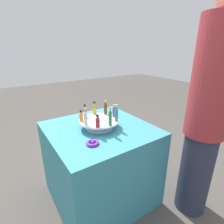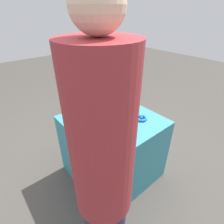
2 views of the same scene
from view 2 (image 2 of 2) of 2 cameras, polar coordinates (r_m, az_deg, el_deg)
The scene contains 15 objects.
ground_plane at distance 2.13m, azimuth 0.19°, elevation -18.58°, with size 12.00×12.00×0.00m, color #4C4742.
party_table at distance 1.88m, azimuth 0.20°, elevation -11.51°, with size 0.82×0.82×0.71m.
display_stand at distance 1.64m, azimuth 0.23°, elevation -1.06°, with size 0.33×0.33×0.07m.
bottle_orange at distance 1.72m, azimuth -1.08°, elevation 3.29°, with size 0.03×0.03×0.09m.
bottle_clear at distance 1.66m, azimuth -3.85°, elevation 3.02°, with size 0.03×0.03×0.14m.
bottle_red at distance 1.59m, azimuth -4.88°, elevation 0.83°, with size 0.03×0.03×0.10m.
bottle_green at distance 1.50m, azimuth -3.54°, elevation -0.10°, with size 0.02×0.02×0.15m.
bottle_teal at distance 1.47m, azimuth -0.14°, elevation -1.01°, with size 0.03×0.03×0.14m.
bottle_purple at distance 1.50m, azimuth 3.45°, elevation -0.97°, with size 0.03×0.03×0.11m.
bottle_brown at distance 1.57m, azimuth 5.30°, elevation 0.86°, with size 0.03×0.03×0.12m.
bottle_gold at distance 1.66m, azimuth 4.68°, elevation 2.41°, with size 0.03×0.03×0.12m.
bottle_amber at distance 1.71m, azimuth 2.18°, elevation 3.41°, with size 0.03×0.03×0.11m.
ribbon_bow_purple at distance 1.68m, azimuth -9.09°, elevation -2.04°, with size 0.09×0.09×0.03m.
ribbon_bow_blue at distance 1.68m, azimuth 9.54°, elevation -2.01°, with size 0.11×0.11×0.03m.
person_figure at distance 0.95m, azimuth -2.73°, elevation -21.58°, with size 0.29×0.29×1.72m.
Camera 2 is at (-0.90, -1.06, 1.62)m, focal length 28.00 mm.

